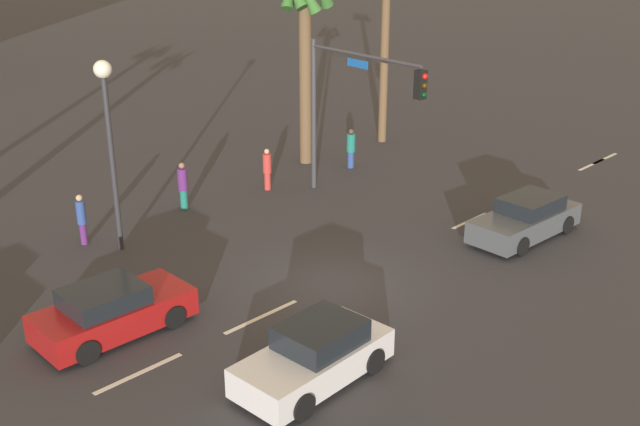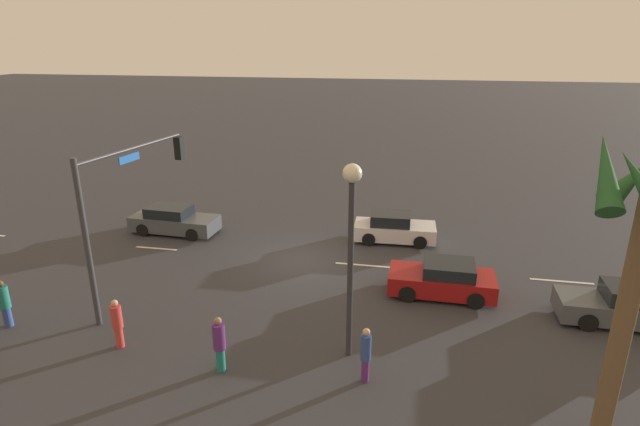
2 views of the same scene
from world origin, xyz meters
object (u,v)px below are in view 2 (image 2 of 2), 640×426
pedestrian_1 (219,343)px  pedestrian_3 (117,323)px  car_3 (394,228)px  pedestrian_2 (366,353)px  car_1 (443,279)px  car_2 (630,307)px  pedestrian_0 (4,303)px  palm_tree_1 (637,238)px  traffic_signal (125,195)px  streetlamp (351,226)px  car_0 (174,221)px

pedestrian_1 → pedestrian_3: bearing=-8.6°
car_3 → pedestrian_2: size_ratio=2.28×
car_1 → car_2: size_ratio=0.88×
car_2 → pedestrian_0: bearing=11.6°
car_1 → palm_tree_1: (-3.43, 7.25, 4.84)m
pedestrian_0 → pedestrian_1: pedestrian_1 is taller
car_1 → pedestrian_1: size_ratio=2.23×
traffic_signal → streetlamp: bearing=165.4°
pedestrian_2 → palm_tree_1: size_ratio=0.23×
car_1 → car_3: 5.72m
car_0 → pedestrian_2: size_ratio=2.56×
car_2 → pedestrian_1: bearing=22.2°
traffic_signal → pedestrian_1: traffic_signal is taller
car_1 → palm_tree_1: bearing=115.3°
car_1 → streetlamp: 6.68m
pedestrian_2 → pedestrian_0: bearing=-2.8°
streetlamp → pedestrian_1: bearing=23.3°
pedestrian_2 → pedestrian_3: size_ratio=1.03×
pedestrian_0 → pedestrian_1: bearing=173.3°
traffic_signal → palm_tree_1: bearing=162.2°
pedestrian_1 → car_3: bearing=-111.3°
car_0 → palm_tree_1: bearing=145.6°
car_0 → traffic_signal: size_ratio=0.74×
car_0 → pedestrian_1: bearing=122.5°
car_2 → car_3: bearing=-36.1°
car_2 → pedestrian_3: pedestrian_3 is taller
pedestrian_0 → car_2: bearing=-168.4°
pedestrian_0 → pedestrian_1: size_ratio=0.96×
streetlamp → pedestrian_2: (-0.66, 1.23, -3.41)m
car_0 → car_2: car_2 is taller
pedestrian_3 → car_0: bearing=-73.2°
car_2 → traffic_signal: bearing=4.7°
traffic_signal → pedestrian_2: (-9.24, 3.47, -3.18)m
pedestrian_1 → car_1: bearing=-137.0°
palm_tree_1 → pedestrian_3: bearing=-6.5°
car_1 → pedestrian_3: (10.38, 5.68, 0.25)m
palm_tree_1 → car_1: bearing=-64.7°
car_3 → pedestrian_2: bearing=89.1°
car_0 → traffic_signal: traffic_signal is taller
car_3 → palm_tree_1: (-5.62, 12.53, 4.83)m
traffic_signal → pedestrian_2: traffic_signal is taller
car_3 → pedestrian_1: size_ratio=2.20×
car_1 → pedestrian_0: size_ratio=2.34×
pedestrian_0 → palm_tree_1: palm_tree_1 is taller
car_0 → car_3: car_3 is taller
pedestrian_3 → pedestrian_0: bearing=-5.1°
car_1 → pedestrian_0: pedestrian_0 is taller
pedestrian_0 → pedestrian_3: pedestrian_0 is taller
pedestrian_2 → pedestrian_1: bearing=4.6°
car_0 → streetlamp: bearing=139.2°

